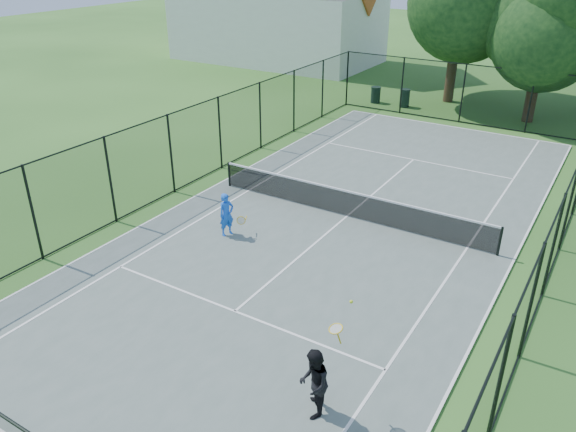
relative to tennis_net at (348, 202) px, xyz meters
The scene contains 9 objects.
ground 0.58m from the tennis_net, ahead, with size 120.00×120.00×0.00m, color #2C591E.
tennis_court 0.55m from the tennis_net, ahead, with size 11.00×24.00×0.06m, color #55655C.
tennis_net is the anchor object (origin of this frame).
fence 0.92m from the tennis_net, ahead, with size 13.10×26.10×3.00m.
tree_near_mid 15.98m from the tennis_net, 78.88° to the left, with size 6.17×6.17×8.07m.
trash_bin_left 15.26m from the tennis_net, 110.23° to the left, with size 0.58×0.58×0.92m.
trash_bin_right 14.77m from the tennis_net, 103.79° to the left, with size 0.58×0.58×1.00m.
player_blue 4.16m from the tennis_net, 130.07° to the right, with size 0.83×0.60×1.41m.
player_black 8.96m from the tennis_net, 68.00° to the right, with size 0.87×1.09×2.50m.
Camera 1 is at (7.30, -15.63, 8.58)m, focal length 35.00 mm.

